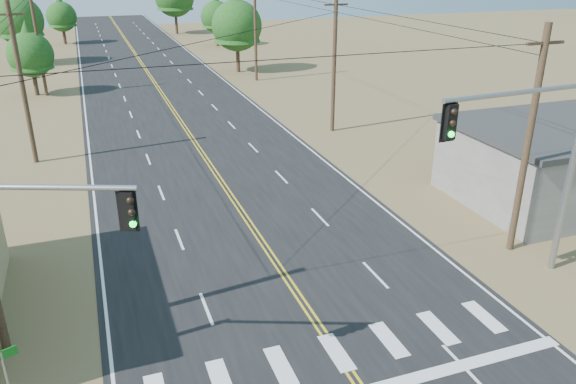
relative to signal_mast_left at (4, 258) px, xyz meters
name	(u,v)px	position (x,y,z in m)	size (l,w,h in m)	color
road	(202,153)	(9.52, 20.59, -4.74)	(15.00, 200.00, 0.02)	black
utility_pole_left_mid	(22,84)	(-0.98, 22.59, 0.37)	(1.80, 0.30, 10.00)	#4C3826
utility_pole_left_far	(38,41)	(-0.98, 42.59, 0.37)	(1.80, 0.30, 10.00)	#4C3826
utility_pole_right_near	(528,142)	(20.02, 2.59, 0.37)	(1.80, 0.30, 10.00)	#4C3826
utility_pole_right_mid	(334,63)	(20.02, 22.59, 0.37)	(1.80, 0.30, 10.00)	#4C3826
utility_pole_right_far	(255,31)	(20.02, 42.59, 0.37)	(1.80, 0.30, 10.00)	#4C3826
signal_mast_left	(4,258)	(0.00, 0.00, 0.00)	(5.26, 2.27, 7.05)	gray
signal_mast_right	(539,152)	(18.56, 0.45, 0.77)	(6.83, 0.85, 8.15)	gray
street_sign	(7,378)	(-0.32, -1.41, -2.91)	(0.78, 0.31, 2.74)	gray
tree_left_near	(30,50)	(-1.85, 43.06, -0.48)	(4.19, 4.19, 6.98)	#3F2D1E
tree_left_mid	(18,15)	(-3.93, 61.19, 1.10)	(5.74, 5.74, 9.56)	#3F2D1E
tree_left_far	(61,14)	(0.52, 78.17, -0.31)	(4.35, 4.35, 7.26)	#3F2D1E
tree_right_near	(237,20)	(19.44, 47.88, 0.98)	(5.62, 5.62, 9.37)	#3F2D1E
tree_right_mid	(216,13)	(21.80, 68.30, -0.12)	(4.54, 4.54, 7.57)	#3F2D1E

